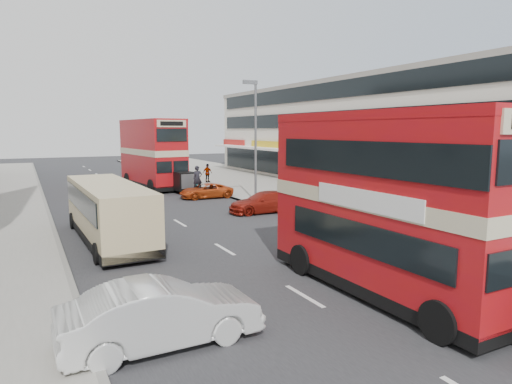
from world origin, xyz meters
TOP-DOWN VIEW (x-y plane):
  - ground at (0.00, 0.00)m, footprint 160.00×160.00m
  - road_surface at (0.00, 20.00)m, footprint 12.00×90.00m
  - pavement_right at (12.00, 20.00)m, footprint 12.00×90.00m
  - kerb_left at (-6.10, 20.00)m, footprint 0.20×90.00m
  - kerb_right at (6.10, 20.00)m, footprint 0.20×90.00m
  - commercial_row at (19.95, 22.00)m, footprint 9.90×46.20m
  - street_lamp at (6.52, 18.00)m, footprint 1.00×0.20m
  - bus_main at (2.36, 1.12)m, footprint 2.74×9.61m
  - bus_second at (2.61, 29.44)m, footprint 3.76×10.26m
  - coach at (-4.00, 11.70)m, footprint 2.59×9.15m
  - car_left_front at (-4.61, 0.91)m, footprint 4.60×1.66m
  - car_right_a at (5.47, 14.69)m, footprint 4.43×1.95m
  - car_right_b at (4.45, 21.70)m, footprint 3.90×1.90m
  - pedestrian_near at (7.63, 14.83)m, footprint 0.76×0.73m
  - pedestrian_far at (7.73, 29.89)m, footprint 1.07×0.64m
  - cyclist at (4.27, 22.94)m, footprint 0.72×1.81m

SIDE VIEW (x-z plane):
  - ground at x=0.00m, z-range 0.00..0.00m
  - road_surface at x=0.00m, z-range 0.00..0.01m
  - pavement_right at x=12.00m, z-range 0.00..0.15m
  - kerb_left at x=-6.10m, z-range -0.01..0.15m
  - kerb_right at x=6.10m, z-range -0.01..0.15m
  - car_right_b at x=4.45m, z-range 0.00..1.07m
  - car_right_a at x=5.47m, z-range 0.00..1.26m
  - car_left_front at x=-4.61m, z-range 0.00..1.51m
  - cyclist at x=4.27m, z-range -0.35..1.93m
  - pedestrian_far at x=7.73m, z-range 0.15..1.85m
  - pedestrian_near at x=7.63m, z-range 0.15..1.87m
  - coach at x=-4.00m, z-range 0.22..2.63m
  - bus_main at x=2.36m, z-range 0.14..5.43m
  - bus_second at x=2.61m, z-range 0.15..5.76m
  - commercial_row at x=19.95m, z-range 0.05..9.35m
  - street_lamp at x=6.52m, z-range 0.72..8.85m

